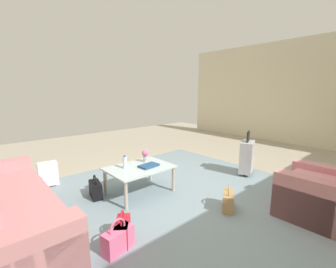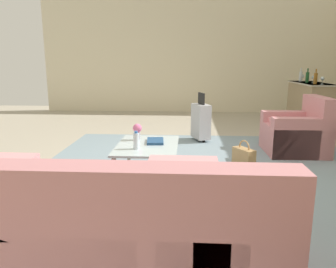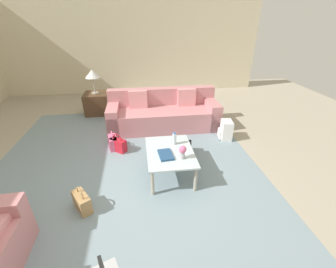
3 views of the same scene
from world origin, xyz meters
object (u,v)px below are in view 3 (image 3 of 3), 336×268
(handbag_black, at_px, (182,147))
(table_lamp, at_px, (92,74))
(side_table, at_px, (97,103))
(handbag_pink, at_px, (113,142))
(coffee_table, at_px, (170,154))
(handbag_tan, at_px, (82,202))
(flower_vase, at_px, (183,151))
(handbag_red, at_px, (118,145))
(coffee_table_book, at_px, (166,155))
(water_bottle, at_px, (174,139))
(couch, at_px, (163,114))
(backpack_white, at_px, (226,130))

(handbag_black, bearing_deg, table_lamp, 39.50)
(side_table, height_order, handbag_pink, side_table)
(coffee_table, relative_size, handbag_tan, 2.73)
(flower_vase, bearing_deg, side_table, 28.65)
(side_table, height_order, handbag_red, side_table)
(coffee_table_book, relative_size, side_table, 0.52)
(coffee_table_book, bearing_deg, handbag_black, -34.29)
(flower_vase, relative_size, table_lamp, 0.35)
(water_bottle, height_order, handbag_black, water_bottle)
(table_lamp, distance_m, handbag_red, 2.26)
(coffee_table, relative_size, table_lamp, 1.67)
(couch, bearing_deg, table_lamp, 57.70)
(flower_vase, distance_m, backpack_white, 1.71)
(side_table, bearing_deg, backpack_white, -122.81)
(handbag_tan, xyz_separation_m, backpack_white, (1.59, -2.52, 0.06))
(coffee_table_book, bearing_deg, handbag_red, 34.41)
(handbag_red, relative_size, backpack_white, 0.89)
(coffee_table, height_order, flower_vase, flower_vase)
(couch, height_order, table_lamp, table_lamp)
(flower_vase, distance_m, handbag_red, 1.51)
(side_table, relative_size, handbag_tan, 1.62)
(couch, height_order, water_bottle, couch)
(coffee_table_book, relative_size, table_lamp, 0.52)
(flower_vase, height_order, handbag_red, flower_vase)
(handbag_black, bearing_deg, couch, 10.33)
(flower_vase, xyz_separation_m, side_table, (3.02, 1.65, -0.29))
(coffee_table_book, xyz_separation_m, flower_vase, (-0.10, -0.23, 0.11))
(coffee_table, relative_size, handbag_red, 2.73)
(couch, height_order, flower_vase, couch)
(handbag_pink, bearing_deg, handbag_black, -104.74)
(handbag_tan, bearing_deg, handbag_black, -52.42)
(couch, bearing_deg, water_bottle, 180.00)
(coffee_table_book, height_order, table_lamp, table_lamp)
(water_bottle, height_order, side_table, water_bottle)
(handbag_tan, height_order, backpack_white, backpack_white)
(water_bottle, xyz_separation_m, handbag_black, (0.40, -0.22, -0.39))
(side_table, distance_m, handbag_tan, 3.41)
(handbag_red, bearing_deg, flower_vase, -135.87)
(handbag_black, height_order, backpack_white, backpack_white)
(table_lamp, distance_m, handbag_pink, 2.13)
(side_table, bearing_deg, water_bottle, -148.39)
(handbag_pink, xyz_separation_m, backpack_white, (0.07, -2.25, 0.06))
(coffee_table_book, height_order, handbag_black, coffee_table_book)
(coffee_table, bearing_deg, handbag_pink, 45.92)
(couch, distance_m, handbag_pink, 1.37)
(water_bottle, bearing_deg, couch, 0.00)
(couch, distance_m, coffee_table, 1.79)
(coffee_table, xyz_separation_m, handbag_pink, (0.93, 0.96, -0.25))
(coffee_table, height_order, handbag_tan, coffee_table)
(water_bottle, bearing_deg, coffee_table, 153.43)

